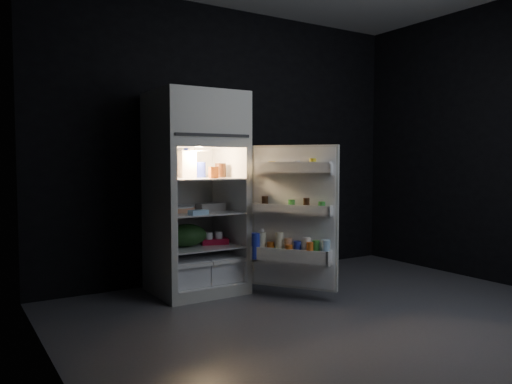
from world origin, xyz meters
TOP-DOWN VIEW (x-y plane):
  - floor at (0.00, 0.00)m, footprint 4.00×3.40m
  - wall_back at (0.00, 1.70)m, footprint 4.00×0.00m
  - wall_left at (-2.00, 0.00)m, footprint 0.00×3.40m
  - wall_right at (2.00, 0.00)m, footprint 0.00×3.40m
  - refrigerator at (-0.60, 1.32)m, footprint 0.76×0.71m
  - fridge_door at (-0.01, 0.63)m, footprint 0.57×0.70m
  - milk_jug at (-0.66, 1.37)m, footprint 0.14×0.14m
  - mayo_jar at (-0.53, 1.35)m, footprint 0.12×0.12m
  - jam_jar at (-0.36, 1.26)m, footprint 0.12×0.12m
  - amber_bottle at (-0.85, 1.35)m, footprint 0.10×0.10m
  - small_carton at (-0.51, 1.12)m, footprint 0.08×0.06m
  - egg_carton at (-0.47, 1.25)m, footprint 0.28×0.15m
  - pie at (-0.75, 1.36)m, footprint 0.38×0.38m
  - flat_package at (-0.70, 1.03)m, footprint 0.17×0.10m
  - wrapped_pkg at (-0.40, 1.46)m, footprint 0.13×0.11m
  - produce_bag at (-0.71, 1.26)m, footprint 0.44×0.40m
  - yogurt_tray at (-0.45, 1.23)m, footprint 0.27×0.19m
  - small_can_red at (-0.47, 1.40)m, footprint 0.08×0.08m
  - small_can_silver at (-0.32, 1.41)m, footprint 0.07×0.07m

SIDE VIEW (x-z plane):
  - floor at x=0.00m, z-range 0.00..0.00m
  - yogurt_tray at x=-0.45m, z-range 0.43..0.48m
  - small_can_red at x=-0.47m, z-range 0.43..0.52m
  - small_can_silver at x=-0.32m, z-range 0.43..0.52m
  - produce_bag at x=-0.71m, z-range 0.43..0.62m
  - fridge_door at x=-0.01m, z-range 0.07..1.29m
  - pie at x=-0.75m, z-range 0.73..0.77m
  - flat_package at x=-0.70m, z-range 0.73..0.77m
  - wrapped_pkg at x=-0.40m, z-range 0.73..0.78m
  - egg_carton at x=-0.47m, z-range 0.73..0.80m
  - refrigerator at x=-0.60m, z-range 0.07..1.85m
  - small_carton at x=-0.51m, z-range 1.03..1.13m
  - jam_jar at x=-0.36m, z-range 1.03..1.16m
  - mayo_jar at x=-0.53m, z-range 1.03..1.17m
  - amber_bottle at x=-0.85m, z-range 1.03..1.25m
  - milk_jug at x=-0.66m, z-range 1.03..1.27m
  - wall_back at x=0.00m, z-range 0.00..2.70m
  - wall_left at x=-2.00m, z-range 0.00..2.70m
  - wall_right at x=2.00m, z-range 0.00..2.70m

